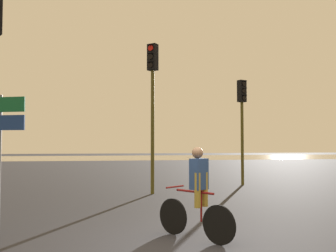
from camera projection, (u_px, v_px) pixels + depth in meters
ground_plane at (189, 251)px, 5.86m from camera, size 120.00×120.00×0.00m
water_strip at (116, 158)px, 45.18m from camera, size 80.00×16.00×0.01m
traffic_light_far_right at (242, 112)px, 15.38m from camera, size 0.39×0.41×4.30m
traffic_light_center at (153, 90)px, 12.68m from camera, size 0.41×0.42×5.08m
cyclist at (197, 193)px, 6.56m from camera, size 1.05×1.40×1.62m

